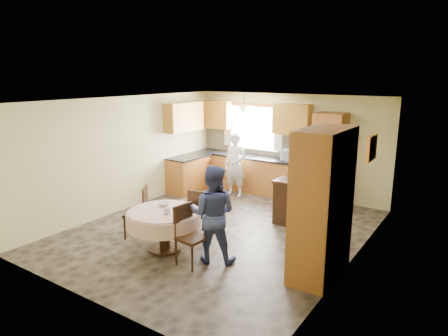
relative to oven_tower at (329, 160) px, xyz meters
name	(u,v)px	position (x,y,z in m)	size (l,w,h in m)	color
floor	(220,230)	(-1.15, -2.69, -1.06)	(5.00, 6.00, 0.01)	brown
ceiling	(220,100)	(-1.15, -2.69, 1.44)	(5.00, 6.00, 0.01)	white
wall_back	(288,145)	(-1.15, 0.31, 0.19)	(5.00, 0.02, 2.50)	#C8C180
wall_front	(86,213)	(-1.15, -5.69, 0.19)	(5.00, 0.02, 2.50)	#C8C180
wall_left	(127,153)	(-3.65, -2.69, 0.19)	(0.02, 6.00, 2.50)	#C8C180
wall_right	(355,189)	(1.35, -2.69, 0.19)	(0.02, 6.00, 2.50)	#C8C180
window	(253,128)	(-2.15, 0.29, 0.54)	(1.40, 0.03, 1.10)	white
curtain_left	(228,124)	(-2.90, 0.24, 0.59)	(0.22, 0.02, 1.15)	white
curtain_right	(279,128)	(-1.40, 0.24, 0.59)	(0.22, 0.02, 1.15)	white
base_cab_back	(252,174)	(-2.00, 0.01, -0.62)	(3.30, 0.60, 0.88)	#C27333
counter_back	(252,157)	(-2.00, 0.01, -0.16)	(3.30, 0.64, 0.04)	black
base_cab_left	(189,174)	(-3.35, -0.89, -0.62)	(0.60, 1.20, 0.88)	#C27333
counter_left	(189,157)	(-3.35, -0.89, -0.16)	(0.64, 1.20, 0.04)	black
backsplash	(258,144)	(-2.00, 0.30, 0.12)	(3.30, 0.02, 0.55)	tan
wall_cab_left	(217,114)	(-3.20, 0.15, 0.85)	(0.85, 0.33, 0.72)	gold
wall_cab_right	(292,119)	(-1.00, 0.15, 0.85)	(0.90, 0.33, 0.72)	gold
wall_cab_side	(184,117)	(-3.48, -0.89, 0.85)	(0.33, 1.20, 0.72)	gold
oven_tower	(329,160)	(0.00, 0.00, 0.00)	(0.66, 0.62, 2.12)	#C27333
oven_upper	(324,154)	(0.00, -0.31, 0.19)	(0.56, 0.01, 0.45)	black
oven_lower	(323,176)	(0.00, -0.31, -0.31)	(0.56, 0.01, 0.45)	black
pendant	(244,109)	(-2.15, -0.19, 1.06)	(0.36, 0.36, 0.18)	beige
sideboard	(303,206)	(0.10, -1.60, -0.64)	(1.19, 0.49, 0.85)	#3C2410
space_heater	(312,237)	(0.71, -2.69, -0.76)	(0.43, 0.30, 0.59)	black
cupboard	(322,205)	(1.07, -3.31, 0.05)	(0.58, 1.17, 2.23)	#C27333
dining_table	(164,219)	(-1.45, -3.95, -0.51)	(1.26, 1.26, 0.71)	#3C2410
chair_left	(140,209)	(-2.24, -3.73, -0.53)	(0.58, 0.58, 0.96)	#3C2410
chair_back	(200,211)	(-1.28, -3.16, -0.55)	(0.47, 0.47, 0.92)	#3C2410
chair_right	(188,232)	(-0.80, -4.10, -0.53)	(0.46, 0.46, 0.97)	#3C2410
framed_picture	(372,148)	(1.32, -1.70, 0.67)	(0.06, 0.53, 0.44)	gold
microwave	(293,156)	(-0.85, -0.04, 0.01)	(0.53, 0.36, 0.29)	silver
person_sink	(235,165)	(-2.13, -0.60, -0.28)	(0.57, 0.38, 1.57)	silver
person_dining	(213,214)	(-0.53, -3.80, -0.27)	(0.77, 0.60, 1.59)	navy
bowl_sideboard	(288,181)	(-0.25, -1.60, -0.18)	(0.22, 0.22, 0.05)	#B2B2B2
bottle_sideboard	(319,180)	(0.39, -1.60, -0.06)	(0.11, 0.11, 0.30)	silver
cup_table	(167,212)	(-1.28, -4.05, -0.30)	(0.11, 0.11, 0.09)	#B2B2B2
bowl_table	(164,204)	(-1.61, -3.75, -0.32)	(0.19, 0.19, 0.06)	#B2B2B2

